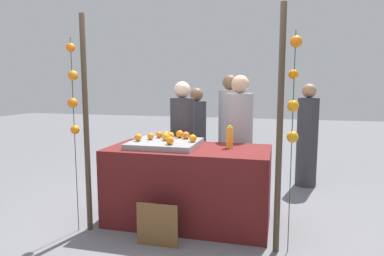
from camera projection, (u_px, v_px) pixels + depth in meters
The scene contains 24 objects.
ground_plane at pixel (189, 221), 3.90m from camera, with size 24.00×24.00×0.00m, color slate.
stall_counter at pixel (189, 185), 3.85m from camera, with size 1.78×0.88×0.85m, color #5B1919.
orange_tray at pixel (165, 144), 3.87m from camera, with size 0.75×0.69×0.06m, color gray.
orange_0 at pixel (138, 137), 3.85m from camera, with size 0.08×0.08×0.08m, color orange.
orange_1 at pixel (166, 134), 4.09m from camera, with size 0.08×0.08×0.08m, color orange.
orange_2 at pixel (186, 135), 4.01m from camera, with size 0.09×0.09×0.09m, color orange.
orange_3 at pixel (165, 137), 3.89m from camera, with size 0.09×0.09×0.09m, color orange.
orange_4 at pixel (180, 134), 4.09m from camera, with size 0.09×0.09×0.09m, color orange.
orange_5 at pixel (170, 141), 3.63m from camera, with size 0.09×0.09×0.09m, color orange.
orange_6 at pixel (151, 136), 3.95m from camera, with size 0.08×0.08×0.08m, color orange.
orange_7 at pixel (159, 135), 4.09m from camera, with size 0.08×0.08×0.08m, color orange.
orange_8 at pixel (193, 138), 3.79m from camera, with size 0.08×0.08×0.08m, color orange.
orange_9 at pixel (171, 136), 3.98m from camera, with size 0.08×0.08×0.08m, color orange.
juice_bottle at pixel (230, 137), 3.76m from camera, with size 0.08×0.08×0.25m.
chalkboard_sign at pixel (157, 225), 3.28m from camera, with size 0.41×0.03×0.43m.
vendor_left at pixel (182, 146), 4.54m from camera, with size 0.32×0.32×1.59m.
vendor_right at pixel (239, 146), 4.35m from camera, with size 0.33×0.33×1.66m.
crowd_person_0 at pixel (307, 139), 5.19m from camera, with size 0.31×0.31×1.56m.
crowd_person_1 at pixel (196, 140), 5.31m from camera, with size 0.30×0.30×1.49m.
crowd_person_2 at pixel (229, 134), 5.31m from camera, with size 0.34×0.34×1.69m.
canopy_post_left at pixel (86, 126), 3.54m from camera, with size 0.06×0.06×2.25m, color #473828.
canopy_post_right at pixel (280, 132), 3.06m from camera, with size 0.06×0.06×2.25m, color #473828.
garland_strand_left at pixel (73, 92), 3.48m from camera, with size 0.12×0.11×2.02m.
garland_strand_right at pixel (294, 94), 3.00m from camera, with size 0.11×0.11×2.02m.
Camera 1 is at (0.96, -3.61, 1.55)m, focal length 32.02 mm.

